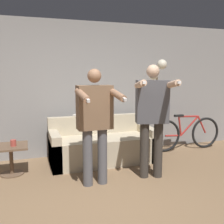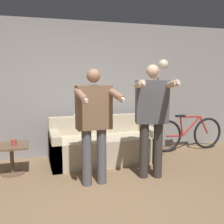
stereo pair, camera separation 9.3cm
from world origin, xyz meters
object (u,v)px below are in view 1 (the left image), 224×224
Objects in this scene: bicycle at (186,133)px; floor_lamp at (157,82)px; person_right at (152,113)px; couch at (103,146)px; cat at (87,112)px; side_table at (11,153)px; cup at (13,143)px; person_left at (95,119)px.

floor_lamp is at bearing -176.00° from bicycle.
couch is at bearing 131.89° from person_right.
floor_lamp is 1.31m from bicycle.
cat is 1.52m from side_table.
cat is 4.49× the size of cup.
cup is at bearing -173.73° from bicycle.
person_left is at bearing -111.54° from couch.
side_table is 5.23× the size of cup.
floor_lamp is at bearing 5.41° from couch.
couch is 1.25m from person_left.
couch is 1.57m from side_table.
side_table is (-1.56, -0.17, 0.06)m from couch.
cat reaches higher than couch.
person_right reaches higher than side_table.
bicycle is at bearing 5.48° from side_table.
couch is 0.72m from cat.
person_left reaches higher than cup.
bicycle reaches higher than cup.
cat is (-0.73, 1.27, -0.12)m from person_right.
cup is at bearing -43.98° from side_table.
person_left is 0.89× the size of floor_lamp.
cup is at bearing -158.21° from cat.
person_left is (-0.38, -0.97, 0.69)m from couch.
floor_lamp is at bearing 6.89° from cup.
couch is 1.13× the size of person_left.
cat is 0.27× the size of bicycle.
floor_lamp is at bearing -8.12° from cat.
person_left is 3.21× the size of side_table.
person_right is 3.89× the size of cat.
person_right is at bearing -2.15° from person_left.
bicycle is (1.37, 1.13, -0.66)m from person_right.
person_right is 1.47m from cat.
couch is 1.15× the size of bicycle.
person_right is 0.92× the size of floor_lamp.
side_table is at bearing 173.20° from person_right.
couch reaches higher than side_table.
person_left reaches higher than bicycle.
cup is (-2.02, 0.76, -0.49)m from person_right.
person_left is 0.96× the size of person_right.
person_left is at bearing -165.61° from person_right.
cup is at bearing -171.99° from couch.
person_left is at bearing -144.81° from floor_lamp.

